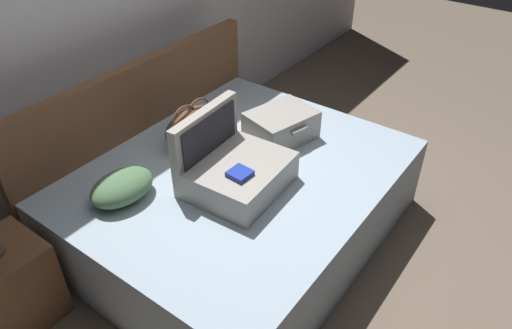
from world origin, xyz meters
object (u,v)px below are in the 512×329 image
hard_case_large (235,169)px  duffel_bag (192,126)px  hard_case_medium (281,126)px  pillow_near_headboard (122,187)px  nightstand (8,287)px  bed (241,202)px

hard_case_large → duffel_bag: (0.20, 0.53, 0.01)m
hard_case_medium → pillow_near_headboard: bearing=175.4°
hard_case_large → hard_case_medium: 0.61m
nightstand → hard_case_medium: bearing=-18.3°
hard_case_medium → pillow_near_headboard: size_ratio=1.29×
bed → hard_case_large: 0.42m
duffel_bag → pillow_near_headboard: duffel_bag is taller
duffel_bag → bed: bearing=-97.9°
hard_case_large → hard_case_medium: hard_case_large is taller
bed → nightstand: 1.45m
hard_case_medium → duffel_bag: duffel_bag is taller
duffel_bag → nightstand: duffel_bag is taller
pillow_near_headboard → nightstand: size_ratio=0.75×
pillow_near_headboard → nightstand: pillow_near_headboard is taller
bed → nightstand: bed is taller
hard_case_medium → nightstand: hard_case_medium is taller
duffel_bag → hard_case_large: bearing=-111.0°
duffel_bag → pillow_near_headboard: size_ratio=1.16×
bed → duffel_bag: 0.61m
hard_case_medium → duffel_bag: bearing=146.6°
hard_case_medium → duffel_bag: 0.61m
nightstand → bed: bearing=-24.2°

